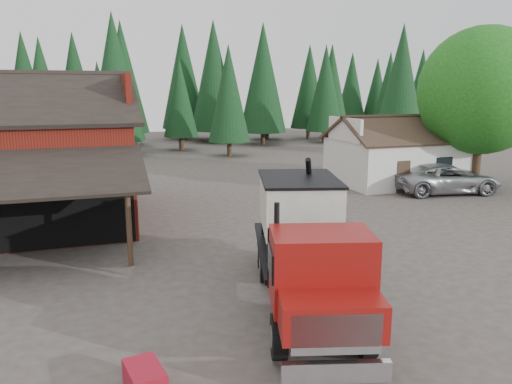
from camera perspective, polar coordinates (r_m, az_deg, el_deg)
name	(u,v)px	position (r m, az deg, el deg)	size (l,w,h in m)	color
ground	(295,267)	(18.31, 4.43, -8.55)	(120.00, 120.00, 0.00)	#453C36
farmhouse	(396,159)	(35.24, 15.74, 3.69)	(8.60, 6.42, 4.65)	silver
deciduous_tree	(483,95)	(35.08, 24.47, 10.01)	(8.00, 8.00, 10.20)	#382619
conifer_backdrop	(150,145)	(58.51, -11.97, 5.27)	(76.00, 16.00, 16.00)	black
near_pine_b	(229,93)	(47.53, -3.14, 11.19)	(3.96, 3.96, 10.40)	#382619
near_pine_c	(401,83)	(50.75, 16.24, 11.92)	(4.84, 4.84, 12.40)	#382619
near_pine_d	(115,77)	(49.86, -15.86, 12.52)	(5.28, 5.28, 13.40)	#382619
feed_truck	(306,242)	(14.75, 5.70, -5.69)	(4.86, 9.50, 4.14)	black
silver_car	(446,179)	(32.87, 20.94, 1.44)	(2.99, 6.49, 1.80)	#9FA0A6
equip_box	(145,380)	(11.51, -12.60, -20.21)	(0.70, 1.10, 0.60)	maroon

